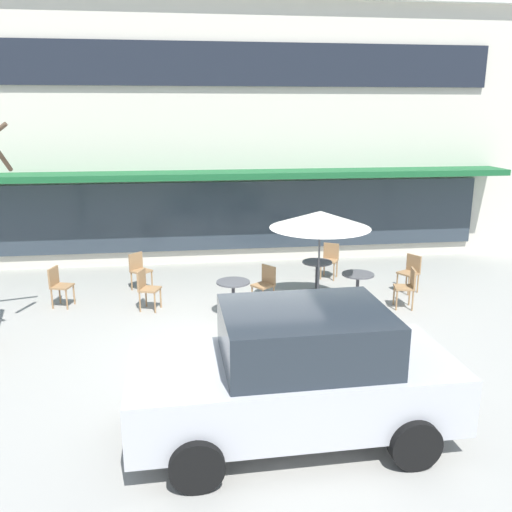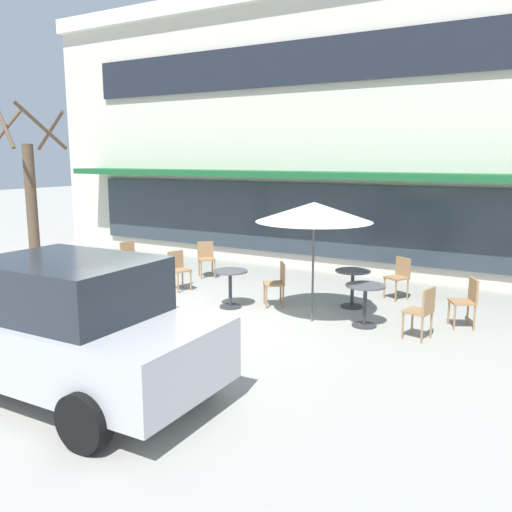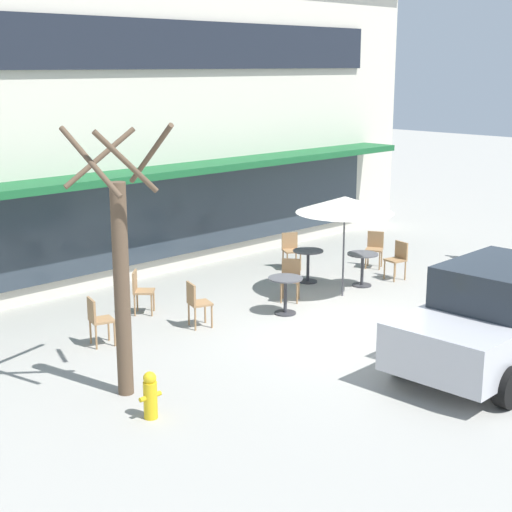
# 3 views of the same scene
# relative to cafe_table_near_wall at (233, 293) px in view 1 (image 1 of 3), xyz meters

# --- Properties ---
(ground_plane) EXTENTS (80.00, 80.00, 0.00)m
(ground_plane) POSITION_rel_cafe_table_near_wall_xyz_m (-0.04, -1.76, -0.52)
(ground_plane) COLOR #9E9B93
(building_facade) EXTENTS (18.74, 9.10, 7.45)m
(building_facade) POSITION_rel_cafe_table_near_wall_xyz_m (-0.04, 8.20, 3.21)
(building_facade) COLOR beige
(building_facade) RESTS_ON ground
(cafe_table_near_wall) EXTENTS (0.70, 0.70, 0.76)m
(cafe_table_near_wall) POSITION_rel_cafe_table_near_wall_xyz_m (0.00, 0.00, 0.00)
(cafe_table_near_wall) COLOR #333338
(cafe_table_near_wall) RESTS_ON ground
(cafe_table_streetside) EXTENTS (0.70, 0.70, 0.76)m
(cafe_table_streetside) POSITION_rel_cafe_table_near_wall_xyz_m (2.75, 0.19, 0.00)
(cafe_table_streetside) COLOR #333338
(cafe_table_streetside) RESTS_ON ground
(cafe_table_by_tree) EXTENTS (0.70, 0.70, 0.76)m
(cafe_table_by_tree) POSITION_rel_cafe_table_near_wall_xyz_m (2.10, 1.27, 0.00)
(cafe_table_by_tree) COLOR #333338
(cafe_table_by_tree) RESTS_ON ground
(patio_umbrella_green_folded) EXTENTS (2.10, 2.10, 2.20)m
(patio_umbrella_green_folded) POSITION_rel_cafe_table_near_wall_xyz_m (1.81, -0.01, 1.51)
(patio_umbrella_green_folded) COLOR #4C4C51
(patio_umbrella_green_folded) RESTS_ON ground
(cafe_chair_0) EXTENTS (0.57, 0.57, 0.89)m
(cafe_chair_0) POSITION_rel_cafe_table_near_wall_xyz_m (-2.08, 2.06, 0.01)
(cafe_chair_0) COLOR #9E754C
(cafe_chair_0) RESTS_ON ground
(cafe_chair_1) EXTENTS (0.56, 0.56, 0.89)m
(cafe_chair_1) POSITION_rel_cafe_table_near_wall_xyz_m (0.77, 0.57, 0.01)
(cafe_chair_1) COLOR #9E754C
(cafe_chair_1) RESTS_ON ground
(cafe_chair_2) EXTENTS (0.47, 0.47, 0.89)m
(cafe_chair_2) POSITION_rel_cafe_table_near_wall_xyz_m (3.80, -0.03, 0.01)
(cafe_chair_2) COLOR #9E754C
(cafe_chair_2) RESTS_ON ground
(cafe_chair_3) EXTENTS (0.49, 0.49, 0.89)m
(cafe_chair_3) POSITION_rel_cafe_table_near_wall_xyz_m (-3.74, 1.07, 0.01)
(cafe_chair_3) COLOR #9E754C
(cafe_chair_3) RESTS_ON ground
(cafe_chair_4) EXTENTS (0.51, 0.51, 0.89)m
(cafe_chair_4) POSITION_rel_cafe_table_near_wall_xyz_m (-1.82, 0.62, 0.01)
(cafe_chair_4) COLOR #9E754C
(cafe_chair_4) RESTS_ON ground
(cafe_chair_5) EXTENTS (0.54, 0.54, 0.89)m
(cafe_chair_5) POSITION_rel_cafe_table_near_wall_xyz_m (4.32, 1.03, 0.01)
(cafe_chair_5) COLOR #9E754C
(cafe_chair_5) RESTS_ON ground
(cafe_chair_6) EXTENTS (0.54, 0.54, 0.89)m
(cafe_chair_6) POSITION_rel_cafe_table_near_wall_xyz_m (2.72, 2.39, 0.01)
(cafe_chair_6) COLOR #9E754C
(cafe_chair_6) RESTS_ON ground
(parked_sedan) EXTENTS (4.24, 2.10, 1.76)m
(parked_sedan) POSITION_rel_cafe_table_near_wall_xyz_m (0.41, -4.42, 0.36)
(parked_sedan) COLOR #B7B7BC
(parked_sedan) RESTS_ON ground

